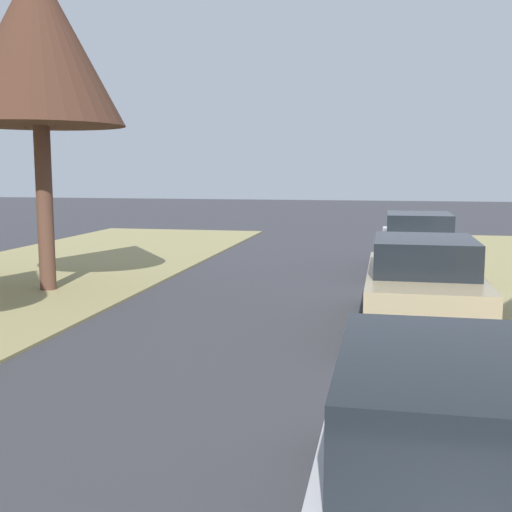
{
  "coord_description": "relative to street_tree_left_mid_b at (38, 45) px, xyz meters",
  "views": [
    {
      "loc": [
        1.6,
        3.0,
        2.68
      ],
      "look_at": [
        -0.0,
        10.92,
        1.59
      ],
      "focal_mm": 44.85,
      "sensor_mm": 36.0,
      "label": 1
    }
  ],
  "objects": [
    {
      "name": "parked_sedan_silver",
      "position": [
        7.84,
        -8.68,
        -4.58
      ],
      "size": [
        1.95,
        4.4,
        1.57
      ],
      "color": "#BCBCC1",
      "rests_on": "ground"
    },
    {
      "name": "street_tree_left_mid_b",
      "position": [
        0.0,
        0.0,
        0.0
      ],
      "size": [
        3.58,
        3.58,
        7.01
      ],
      "color": "brown",
      "rests_on": "grass_verge_left"
    },
    {
      "name": "parked_sedan_white",
      "position": [
        8.15,
        4.33,
        -4.58
      ],
      "size": [
        1.95,
        4.4,
        1.57
      ],
      "color": "white",
      "rests_on": "ground"
    },
    {
      "name": "parked_sedan_tan",
      "position": [
        7.94,
        -1.87,
        -4.58
      ],
      "size": [
        1.95,
        4.4,
        1.57
      ],
      "color": "tan",
      "rests_on": "ground"
    }
  ]
}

